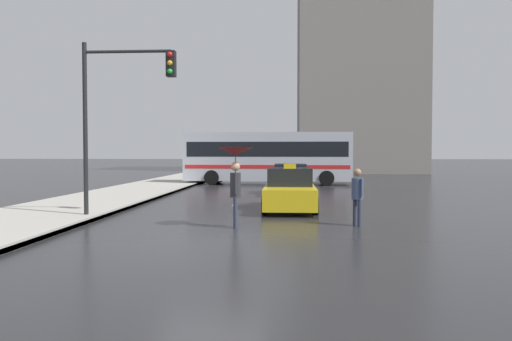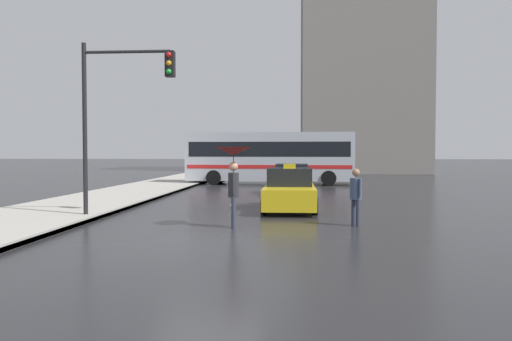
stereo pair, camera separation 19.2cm
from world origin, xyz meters
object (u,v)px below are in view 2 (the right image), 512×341
(pedestrian_man, at_px, (356,192))
(traffic_light, at_px, (120,97))
(city_bus, at_px, (270,156))
(taxi, at_px, (290,191))
(sedan_red, at_px, (292,180))
(pedestrian_with_umbrella, at_px, (233,163))

(pedestrian_man, relative_size, traffic_light, 0.29)
(pedestrian_man, bearing_deg, traffic_light, -127.02)
(city_bus, height_order, traffic_light, traffic_light)
(taxi, relative_size, pedestrian_man, 2.76)
(sedan_red, height_order, traffic_light, traffic_light)
(pedestrian_with_umbrella, relative_size, traffic_light, 0.40)
(traffic_light, bearing_deg, pedestrian_man, -8.66)
(city_bus, bearing_deg, taxi, 7.69)
(taxi, distance_m, pedestrian_man, 4.38)
(pedestrian_with_umbrella, bearing_deg, city_bus, -6.98)
(pedestrian_with_umbrella, height_order, traffic_light, traffic_light)
(traffic_light, bearing_deg, taxi, 28.00)
(sedan_red, distance_m, city_bus, 7.76)
(city_bus, distance_m, pedestrian_man, 18.84)
(pedestrian_with_umbrella, bearing_deg, taxi, -25.02)
(pedestrian_with_umbrella, height_order, pedestrian_man, pedestrian_with_umbrella)
(pedestrian_man, xyz_separation_m, traffic_light, (-7.23, 1.10, 2.86))
(pedestrian_man, bearing_deg, taxi, 177.57)
(sedan_red, distance_m, traffic_light, 11.69)
(sedan_red, distance_m, pedestrian_with_umbrella, 11.79)
(sedan_red, bearing_deg, taxi, 89.56)
(taxi, distance_m, city_bus, 14.71)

